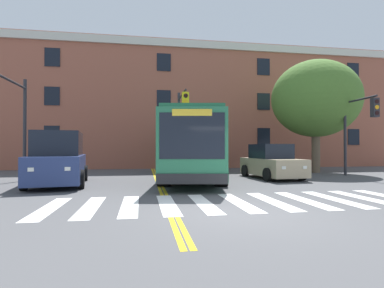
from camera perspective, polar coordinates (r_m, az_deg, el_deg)
name	(u,v)px	position (r m, az deg, el deg)	size (l,w,h in m)	color
ground_plane	(239,212)	(7.86, 8.96, -12.72)	(120.00, 120.00, 0.00)	#4C4C4F
crosswalk	(238,202)	(9.26, 8.83, -10.87)	(11.17, 3.34, 0.01)	white
lane_line_yellow_inner	(152,170)	(22.74, -7.60, -4.88)	(0.12, 36.00, 0.01)	gold
lane_line_yellow_outer	(154,170)	(22.74, -7.19, -4.88)	(0.12, 36.00, 0.01)	gold
city_bus	(193,145)	(16.51, 0.14, -0.28)	(4.52, 12.49, 3.25)	#28704C
car_navy_near_lane	(59,160)	(14.47, -24.04, -2.79)	(2.79, 5.18, 2.34)	navy
car_tan_far_lane	(271,163)	(16.74, 14.87, -3.49)	(2.38, 4.40, 1.84)	tan
car_white_behind_bus	(177,154)	(27.22, -2.79, -2.00)	(2.41, 5.31, 2.23)	white
traffic_light_near_corner	(358,121)	(19.30, 29.03, 3.85)	(0.35, 2.65, 4.74)	#28282D
traffic_light_far_corner	(11,108)	(15.62, -31.20, 5.85)	(0.34, 3.75, 5.05)	#28282D
traffic_light_overhead	(182,118)	(16.90, -2.01, 5.04)	(0.34, 3.13, 4.99)	#28282D
street_tree_curbside_large	(316,99)	(21.79, 22.47, 7.95)	(7.20, 6.86, 7.49)	brown
building_facade	(161,109)	(27.59, -5.89, 6.72)	(41.84, 7.21, 10.45)	#9E5642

